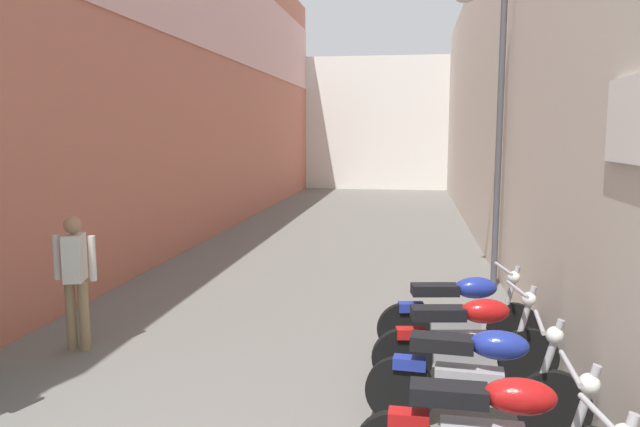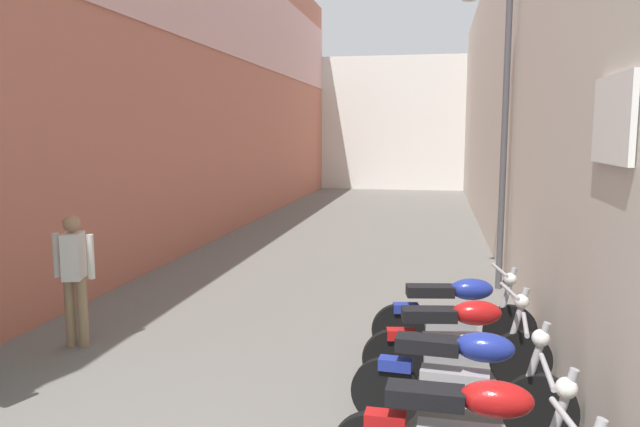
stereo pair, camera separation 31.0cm
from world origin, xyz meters
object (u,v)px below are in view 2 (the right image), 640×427
Objects in this scene: motorcycle_third at (462,378)px; motorcycle_fifth at (455,313)px; motorcycle_fourth at (458,341)px; street_lamp at (499,118)px; pedestrian_further_down at (74,271)px.

motorcycle_fifth is at bearing 90.00° from motorcycle_third.
motorcycle_third and motorcycle_fourth have the same top height.
motorcycle_third is at bearing -90.00° from motorcycle_fifth.
motorcycle_third is 5.57m from street_lamp.
motorcycle_third is 1.83m from motorcycle_fifth.
street_lamp is (0.70, 5.05, 2.24)m from motorcycle_third.
motorcycle_fourth is at bearing 90.01° from motorcycle_third.
motorcycle_fourth is (-0.00, 0.92, 0.00)m from motorcycle_third.
pedestrian_further_down is at bearing -173.51° from motorcycle_fifth.
motorcycle_third is 0.92m from motorcycle_fourth.
motorcycle_fourth and motorcycle_fifth have the same top height.
motorcycle_third is 1.01× the size of motorcycle_fourth.
motorcycle_fourth is 4.41m from pedestrian_further_down.
street_lamp reaches higher than motorcycle_fifth.
pedestrian_further_down is at bearing -143.73° from street_lamp.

